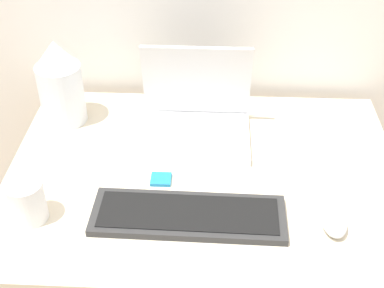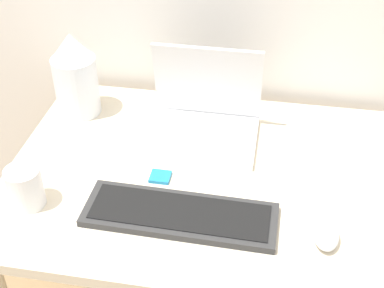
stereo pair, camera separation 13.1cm
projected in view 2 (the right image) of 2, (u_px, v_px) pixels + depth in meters
The scene contains 7 objects.
desk at pixel (204, 201), 1.44m from camera, with size 1.02×0.76×0.72m.
laptop at pixel (204, 117), 1.49m from camera, with size 0.30×0.24×0.25m.
keyboard at pixel (180, 215), 1.25m from camera, with size 0.45×0.16×0.02m.
mouse at pixel (326, 234), 1.19m from camera, with size 0.06×0.10×0.04m.
vase at pixel (75, 75), 1.54m from camera, with size 0.13×0.13×0.25m.
mp3_player at pixel (160, 177), 1.36m from camera, with size 0.05×0.05×0.01m.
mug at pixel (25, 187), 1.26m from camera, with size 0.08×0.08×0.10m.
Camera 2 is at (0.15, -0.67, 1.61)m, focal length 50.00 mm.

